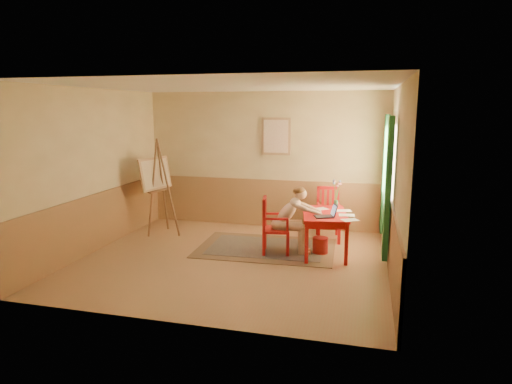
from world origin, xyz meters
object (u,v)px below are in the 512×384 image
(chair_left, at_px, (273,226))
(chair_back, at_px, (328,213))
(laptop, at_px, (327,214))
(easel, at_px, (157,178))
(figure, at_px, (291,217))
(table, at_px, (325,218))

(chair_left, height_order, chair_back, chair_left)
(chair_left, relative_size, chair_back, 1.00)
(chair_back, distance_m, laptop, 1.34)
(chair_back, xyz_separation_m, easel, (-3.31, -0.54, 0.64))
(laptop, xyz_separation_m, easel, (-3.40, 0.77, 0.36))
(figure, distance_m, laptop, 0.64)
(table, xyz_separation_m, laptop, (0.07, -0.29, 0.13))
(chair_left, bearing_deg, laptop, -5.82)
(chair_back, xyz_separation_m, laptop, (0.09, -1.31, 0.28))
(chair_left, distance_m, chair_back, 1.47)
(chair_left, distance_m, figure, 0.35)
(table, distance_m, laptop, 0.33)
(chair_left, bearing_deg, table, 13.09)
(chair_left, xyz_separation_m, laptop, (0.91, -0.09, 0.27))
(easel, bearing_deg, laptop, -12.76)
(table, distance_m, chair_back, 1.03)
(table, xyz_separation_m, figure, (-0.54, -0.15, 0.01))
(table, distance_m, chair_left, 0.88)
(easel, bearing_deg, figure, -12.71)
(table, relative_size, chair_left, 1.33)
(chair_back, height_order, figure, figure)
(figure, xyz_separation_m, easel, (-2.79, 0.63, 0.48))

